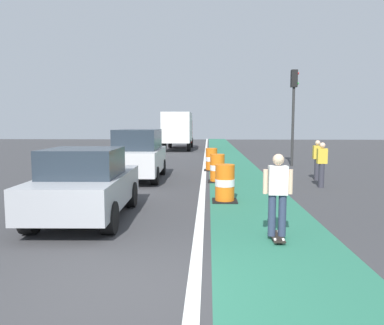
{
  "coord_description": "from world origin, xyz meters",
  "views": [
    {
      "loc": [
        1.09,
        -4.8,
        2.26
      ],
      "look_at": [
        0.6,
        6.35,
        1.1
      ],
      "focal_mm": 34.75,
      "sensor_mm": 36.0,
      "label": 1
    }
  ],
  "objects_px": {
    "traffic_barrel_back": "(211,160)",
    "delivery_truck_down_block": "(178,129)",
    "parked_suv_second": "(139,154)",
    "traffic_barrel_front": "(225,184)",
    "traffic_light_corner": "(294,101)",
    "skateboarder_on_lane": "(278,194)",
    "pedestrian_waiting": "(317,159)",
    "pedestrian_crossing": "(322,163)",
    "parked_sedan_nearest": "(86,185)",
    "traffic_barrel_mid": "(217,168)"
  },
  "relations": [
    {
      "from": "parked_suv_second",
      "to": "traffic_barrel_back",
      "type": "relative_size",
      "value": 4.27
    },
    {
      "from": "delivery_truck_down_block",
      "to": "pedestrian_crossing",
      "type": "distance_m",
      "value": 20.77
    },
    {
      "from": "traffic_light_corner",
      "to": "traffic_barrel_back",
      "type": "bearing_deg",
      "value": -154.03
    },
    {
      "from": "traffic_barrel_back",
      "to": "pedestrian_waiting",
      "type": "height_order",
      "value": "pedestrian_waiting"
    },
    {
      "from": "traffic_barrel_front",
      "to": "delivery_truck_down_block",
      "type": "distance_m",
      "value": 22.47
    },
    {
      "from": "traffic_barrel_mid",
      "to": "delivery_truck_down_block",
      "type": "relative_size",
      "value": 0.14
    },
    {
      "from": "traffic_barrel_mid",
      "to": "pedestrian_crossing",
      "type": "height_order",
      "value": "pedestrian_crossing"
    },
    {
      "from": "traffic_barrel_mid",
      "to": "pedestrian_crossing",
      "type": "distance_m",
      "value": 3.86
    },
    {
      "from": "traffic_barrel_front",
      "to": "traffic_barrel_back",
      "type": "relative_size",
      "value": 1.0
    },
    {
      "from": "skateboarder_on_lane",
      "to": "pedestrian_waiting",
      "type": "relative_size",
      "value": 1.05
    },
    {
      "from": "skateboarder_on_lane",
      "to": "delivery_truck_down_block",
      "type": "xyz_separation_m",
      "value": [
        -4.0,
        25.78,
        0.94
      ]
    },
    {
      "from": "traffic_light_corner",
      "to": "pedestrian_crossing",
      "type": "bearing_deg",
      "value": -94.04
    },
    {
      "from": "delivery_truck_down_block",
      "to": "traffic_light_corner",
      "type": "distance_m",
      "value": 14.77
    },
    {
      "from": "parked_suv_second",
      "to": "pedestrian_waiting",
      "type": "relative_size",
      "value": 2.89
    },
    {
      "from": "traffic_barrel_mid",
      "to": "skateboarder_on_lane",
      "type": "bearing_deg",
      "value": -82.24
    },
    {
      "from": "skateboarder_on_lane",
      "to": "parked_sedan_nearest",
      "type": "bearing_deg",
      "value": 161.6
    },
    {
      "from": "traffic_light_corner",
      "to": "pedestrian_crossing",
      "type": "xyz_separation_m",
      "value": [
        -0.48,
        -6.83,
        -2.64
      ]
    },
    {
      "from": "skateboarder_on_lane",
      "to": "traffic_light_corner",
      "type": "bearing_deg",
      "value": 76.27
    },
    {
      "from": "traffic_barrel_front",
      "to": "traffic_light_corner",
      "type": "xyz_separation_m",
      "value": [
        4.03,
        9.41,
        2.97
      ]
    },
    {
      "from": "traffic_light_corner",
      "to": "pedestrian_waiting",
      "type": "relative_size",
      "value": 3.17
    },
    {
      "from": "skateboarder_on_lane",
      "to": "pedestrian_crossing",
      "type": "height_order",
      "value": "skateboarder_on_lane"
    },
    {
      "from": "traffic_barrel_front",
      "to": "traffic_light_corner",
      "type": "distance_m",
      "value": 10.66
    },
    {
      "from": "traffic_light_corner",
      "to": "parked_sedan_nearest",
      "type": "bearing_deg",
      "value": -122.65
    },
    {
      "from": "delivery_truck_down_block",
      "to": "pedestrian_crossing",
      "type": "bearing_deg",
      "value": -71.19
    },
    {
      "from": "traffic_barrel_back",
      "to": "traffic_barrel_front",
      "type": "bearing_deg",
      "value": -87.43
    },
    {
      "from": "skateboarder_on_lane",
      "to": "pedestrian_crossing",
      "type": "distance_m",
      "value": 6.7
    },
    {
      "from": "traffic_barrel_back",
      "to": "delivery_truck_down_block",
      "type": "height_order",
      "value": "delivery_truck_down_block"
    },
    {
      "from": "parked_sedan_nearest",
      "to": "delivery_truck_down_block",
      "type": "bearing_deg",
      "value": 89.44
    },
    {
      "from": "traffic_barrel_front",
      "to": "pedestrian_waiting",
      "type": "xyz_separation_m",
      "value": [
        3.9,
        4.38,
        0.33
      ]
    },
    {
      "from": "parked_suv_second",
      "to": "delivery_truck_down_block",
      "type": "bearing_deg",
      "value": 89.38
    },
    {
      "from": "parked_suv_second",
      "to": "traffic_barrel_back",
      "type": "xyz_separation_m",
      "value": [
        3.01,
        2.98,
        -0.5
      ]
    },
    {
      "from": "traffic_barrel_front",
      "to": "pedestrian_crossing",
      "type": "height_order",
      "value": "pedestrian_crossing"
    },
    {
      "from": "pedestrian_crossing",
      "to": "pedestrian_waiting",
      "type": "height_order",
      "value": "same"
    },
    {
      "from": "delivery_truck_down_block",
      "to": "pedestrian_waiting",
      "type": "distance_m",
      "value": 19.21
    },
    {
      "from": "skateboarder_on_lane",
      "to": "pedestrian_crossing",
      "type": "xyz_separation_m",
      "value": [
        2.69,
        6.14,
        -0.05
      ]
    },
    {
      "from": "parked_sedan_nearest",
      "to": "pedestrian_waiting",
      "type": "bearing_deg",
      "value": 41.88
    },
    {
      "from": "traffic_barrel_front",
      "to": "pedestrian_waiting",
      "type": "relative_size",
      "value": 0.68
    },
    {
      "from": "pedestrian_crossing",
      "to": "pedestrian_waiting",
      "type": "relative_size",
      "value": 1.0
    },
    {
      "from": "parked_sedan_nearest",
      "to": "delivery_truck_down_block",
      "type": "distance_m",
      "value": 24.39
    },
    {
      "from": "parked_sedan_nearest",
      "to": "parked_suv_second",
      "type": "bearing_deg",
      "value": 89.61
    },
    {
      "from": "skateboarder_on_lane",
      "to": "traffic_light_corner",
      "type": "xyz_separation_m",
      "value": [
        3.17,
        12.98,
        2.59
      ]
    },
    {
      "from": "traffic_barrel_mid",
      "to": "traffic_light_corner",
      "type": "relative_size",
      "value": 0.21
    },
    {
      "from": "traffic_barrel_back",
      "to": "traffic_light_corner",
      "type": "distance_m",
      "value": 5.68
    },
    {
      "from": "traffic_barrel_back",
      "to": "traffic_light_corner",
      "type": "bearing_deg",
      "value": 25.97
    },
    {
      "from": "skateboarder_on_lane",
      "to": "traffic_barrel_mid",
      "type": "xyz_separation_m",
      "value": [
        -0.99,
        7.26,
        -0.38
      ]
    },
    {
      "from": "delivery_truck_down_block",
      "to": "pedestrian_waiting",
      "type": "height_order",
      "value": "delivery_truck_down_block"
    },
    {
      "from": "pedestrian_crossing",
      "to": "pedestrian_waiting",
      "type": "xyz_separation_m",
      "value": [
        0.36,
        1.8,
        0.0
      ]
    },
    {
      "from": "traffic_barrel_mid",
      "to": "traffic_light_corner",
      "type": "xyz_separation_m",
      "value": [
        4.16,
        5.71,
        2.97
      ]
    },
    {
      "from": "skateboarder_on_lane",
      "to": "pedestrian_waiting",
      "type": "bearing_deg",
      "value": 69.02
    },
    {
      "from": "skateboarder_on_lane",
      "to": "traffic_barrel_back",
      "type": "height_order",
      "value": "skateboarder_on_lane"
    }
  ]
}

